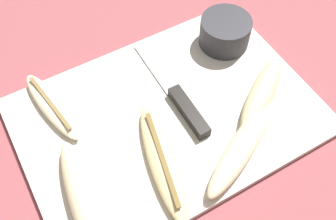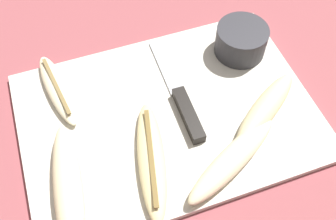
% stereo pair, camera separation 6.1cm
% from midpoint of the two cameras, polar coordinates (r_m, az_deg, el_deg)
% --- Properties ---
extents(ground_plane, '(4.00, 4.00, 0.00)m').
position_cam_midpoint_polar(ground_plane, '(0.63, 2.77, -1.32)').
color(ground_plane, '#93474C').
extents(cutting_board, '(0.46, 0.32, 0.01)m').
position_cam_midpoint_polar(cutting_board, '(0.62, 2.79, -1.03)').
color(cutting_board, beige).
rests_on(cutting_board, ground_plane).
extents(knife, '(0.02, 0.22, 0.02)m').
position_cam_midpoint_polar(knife, '(0.62, 5.12, 0.50)').
color(knife, black).
rests_on(knife, cutting_board).
extents(banana_bright_far, '(0.06, 0.16, 0.02)m').
position_cam_midpoint_polar(banana_bright_far, '(0.65, -13.20, 2.78)').
color(banana_bright_far, beige).
rests_on(banana_bright_far, cutting_board).
extents(banana_mellow_near, '(0.08, 0.19, 0.02)m').
position_cam_midpoint_polar(banana_mellow_near, '(0.56, 0.66, -7.40)').
color(banana_mellow_near, beige).
rests_on(banana_mellow_near, cutting_board).
extents(banana_soft_right, '(0.15, 0.12, 0.03)m').
position_cam_midpoint_polar(banana_soft_right, '(0.63, 16.72, 0.11)').
color(banana_soft_right, beige).
rests_on(banana_soft_right, cutting_board).
extents(banana_cream_curved, '(0.06, 0.21, 0.03)m').
position_cam_midpoint_polar(banana_cream_curved, '(0.55, -11.18, -11.60)').
color(banana_cream_curved, beige).
rests_on(banana_cream_curved, cutting_board).
extents(banana_pale_long, '(0.18, 0.12, 0.03)m').
position_cam_midpoint_polar(banana_pale_long, '(0.57, 12.38, -7.24)').
color(banana_pale_long, beige).
rests_on(banana_pale_long, cutting_board).
extents(prep_bowl, '(0.09, 0.09, 0.05)m').
position_cam_midpoint_polar(prep_bowl, '(0.69, 13.07, 9.63)').
color(prep_bowl, '#2D2D33').
rests_on(prep_bowl, cutting_board).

